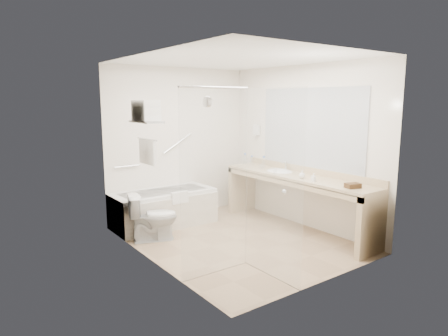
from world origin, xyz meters
TOP-DOWN VIEW (x-y plane):
  - floor at (0.00, 0.00)m, footprint 3.20×3.20m
  - ceiling at (0.00, 0.00)m, footprint 2.60×3.20m
  - wall_back at (0.00, 1.60)m, footprint 2.60×0.10m
  - wall_front at (0.00, -1.60)m, footprint 2.60×0.10m
  - wall_left at (-1.30, 0.00)m, footprint 0.10×3.20m
  - wall_right at (1.30, 0.00)m, footprint 0.10×3.20m
  - bathtub at (-0.50, 1.24)m, footprint 1.60×0.73m
  - grab_bar_short at (-0.95, 1.56)m, footprint 0.40×0.03m
  - grab_bar_long at (-0.05, 1.56)m, footprint 0.53×0.03m
  - shower_enclosure at (-0.63, -0.93)m, footprint 0.96×0.91m
  - towel_shelf at (-1.17, 0.35)m, footprint 0.24×0.55m
  - vanity_counter at (1.02, -0.15)m, footprint 0.55×2.70m
  - sink at (1.05, 0.25)m, footprint 0.40×0.52m
  - faucet at (1.20, 0.25)m, footprint 0.03×0.03m
  - mirror at (1.29, -0.15)m, footprint 0.02×2.00m
  - hairdryer_unit at (1.25, 1.05)m, footprint 0.08×0.10m
  - toilet at (-0.95, 0.70)m, footprint 0.77×0.58m
  - amenity_basket at (0.96, -1.20)m, footprint 0.22×0.17m
  - soap_bottle_a at (0.86, -0.63)m, footprint 0.07×0.13m
  - soap_bottle_b at (0.91, -0.37)m, footprint 0.10×0.13m
  - water_bottle_left at (1.04, 1.10)m, footprint 0.06×0.06m
  - water_bottle_mid at (1.05, 0.63)m, footprint 0.06×0.06m
  - water_bottle_right at (1.06, 0.93)m, footprint 0.05×0.05m
  - drinking_glass_near at (0.94, 0.55)m, footprint 0.06×0.06m
  - drinking_glass_far at (0.83, 0.11)m, footprint 0.08×0.08m

SIDE VIEW (x-z plane):
  - floor at x=0.00m, z-range 0.00..0.00m
  - bathtub at x=-0.50m, z-range -0.02..0.57m
  - toilet at x=-0.95m, z-range 0.00..0.66m
  - vanity_counter at x=1.02m, z-range 0.17..1.12m
  - sink at x=1.05m, z-range 0.75..0.89m
  - soap_bottle_a at x=0.86m, z-range 0.85..0.90m
  - amenity_basket at x=0.96m, z-range 0.85..0.91m
  - drinking_glass_near at x=0.94m, z-range 0.85..0.93m
  - drinking_glass_far at x=0.83m, z-range 0.85..0.94m
  - soap_bottle_b at x=0.91m, z-range 0.85..0.94m
  - water_bottle_right at x=1.06m, z-range 0.84..1.02m
  - faucet at x=1.20m, z-range 0.86..1.00m
  - water_bottle_left at x=1.04m, z-range 0.84..1.04m
  - water_bottle_mid at x=1.05m, z-range 0.84..1.04m
  - grab_bar_short at x=-0.95m, z-range 0.93..0.96m
  - shower_enclosure at x=-0.63m, z-range 0.01..2.12m
  - wall_back at x=0.00m, z-range 0.00..2.50m
  - wall_front at x=0.00m, z-range 0.00..2.50m
  - wall_left at x=-1.30m, z-range 0.00..2.50m
  - wall_right at x=1.30m, z-range 0.00..2.50m
  - grab_bar_long at x=-0.05m, z-range 1.09..1.41m
  - hairdryer_unit at x=1.25m, z-range 1.36..1.54m
  - mirror at x=1.29m, z-range 0.95..2.15m
  - towel_shelf at x=-1.17m, z-range 1.35..2.16m
  - ceiling at x=0.00m, z-range 2.45..2.55m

